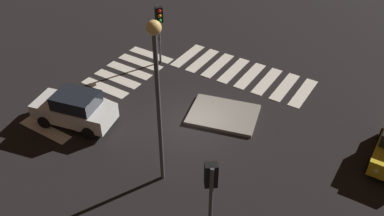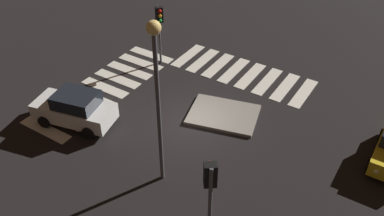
% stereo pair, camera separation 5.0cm
% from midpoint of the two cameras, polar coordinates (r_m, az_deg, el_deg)
% --- Properties ---
extents(ground_plane, '(80.00, 80.00, 0.00)m').
position_cam_midpoint_polar(ground_plane, '(22.38, -0.06, -2.04)').
color(ground_plane, black).
extents(traffic_island, '(4.21, 3.56, 0.18)m').
position_cam_midpoint_polar(traffic_island, '(22.86, 4.21, -0.89)').
color(traffic_island, gray).
rests_on(traffic_island, ground).
extents(car_white, '(4.54, 2.72, 1.87)m').
position_cam_midpoint_polar(car_white, '(22.70, -15.70, -0.10)').
color(car_white, silver).
rests_on(car_white, ground).
extents(traffic_light_west, '(0.54, 0.53, 4.63)m').
position_cam_midpoint_polar(traffic_light_west, '(14.32, 2.45, -10.95)').
color(traffic_light_west, '#47474C').
rests_on(traffic_light_west, ground).
extents(traffic_light_east, '(0.53, 0.54, 3.92)m').
position_cam_midpoint_polar(traffic_light_east, '(26.00, -4.55, 11.62)').
color(traffic_light_east, '#47474C').
rests_on(traffic_light_east, ground).
extents(street_lamp, '(0.56, 0.56, 7.81)m').
position_cam_midpoint_polar(street_lamp, '(16.11, -4.86, 3.72)').
color(street_lamp, '#47474C').
rests_on(street_lamp, ground).
extents(crosswalk_near, '(8.75, 3.20, 0.02)m').
position_cam_midpoint_polar(crosswalk_near, '(26.55, 6.71, 4.73)').
color(crosswalk_near, silver).
rests_on(crosswalk_near, ground).
extents(crosswalk_side, '(3.20, 9.90, 0.02)m').
position_cam_midpoint_polar(crosswalk_side, '(25.56, -11.83, 2.71)').
color(crosswalk_side, silver).
rests_on(crosswalk_side, ground).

